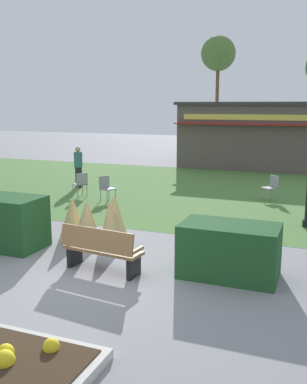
{
  "coord_description": "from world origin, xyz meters",
  "views": [
    {
      "loc": [
        4.2,
        -7.17,
        3.36
      ],
      "look_at": [
        0.02,
        3.36,
        1.12
      ],
      "focal_mm": 41.56,
      "sensor_mm": 36.0,
      "label": 1
    }
  ],
  "objects_px": {
    "person_strolling": "(78,167)",
    "tree_left_bg": "(218,55)",
    "food_kiosk": "(257,134)",
    "parked_car_center_slot": "(291,146)",
    "cafe_chair_west": "(106,186)",
    "cafe_chair_center": "(272,186)",
    "park_bench": "(101,249)",
    "parked_car_west_slot": "(211,143)",
    "cafe_chair_east": "(81,183)"
  },
  "relations": [
    {
      "from": "food_kiosk",
      "to": "person_strolling",
      "type": "xyz_separation_m",
      "value": [
        -5.78,
        -9.17,
        -0.9
      ]
    },
    {
      "from": "park_bench",
      "to": "parked_car_west_slot",
      "type": "xyz_separation_m",
      "value": [
        -3.77,
        23.68,
        0.16
      ]
    },
    {
      "from": "person_strolling",
      "to": "parked_car_west_slot",
      "type": "relative_size",
      "value": 0.39
    },
    {
      "from": "cafe_chair_west",
      "to": "cafe_chair_east",
      "type": "bearing_deg",
      "value": 164.91
    },
    {
      "from": "park_bench",
      "to": "food_kiosk",
      "type": "relative_size",
      "value": 0.22
    },
    {
      "from": "food_kiosk",
      "to": "parked_car_center_slot",
      "type": "xyz_separation_m",
      "value": [
        1.29,
        6.48,
        -1.12
      ]
    },
    {
      "from": "parked_car_west_slot",
      "to": "tree_left_bg",
      "type": "distance_m",
      "value": 8.7
    },
    {
      "from": "food_kiosk",
      "to": "parked_car_center_slot",
      "type": "relative_size",
      "value": 1.9
    },
    {
      "from": "person_strolling",
      "to": "parked_car_west_slot",
      "type": "distance_m",
      "value": 15.74
    },
    {
      "from": "park_bench",
      "to": "cafe_chair_west",
      "type": "xyz_separation_m",
      "value": [
        -3.07,
        6.1,
        0.05
      ]
    },
    {
      "from": "cafe_chair_west",
      "to": "parked_car_west_slot",
      "type": "bearing_deg",
      "value": 92.27
    },
    {
      "from": "cafe_chair_east",
      "to": "cafe_chair_center",
      "type": "relative_size",
      "value": 1.0
    },
    {
      "from": "park_bench",
      "to": "food_kiosk",
      "type": "height_order",
      "value": "food_kiosk"
    },
    {
      "from": "park_bench",
      "to": "cafe_chair_center",
      "type": "distance_m",
      "value": 8.7
    },
    {
      "from": "cafe_chair_center",
      "to": "parked_car_center_slot",
      "type": "bearing_deg",
      "value": 92.35
    },
    {
      "from": "park_bench",
      "to": "food_kiosk",
      "type": "xyz_separation_m",
      "value": [
        0.42,
        17.2,
        1.28
      ]
    },
    {
      "from": "cafe_chair_west",
      "to": "cafe_chair_center",
      "type": "bearing_deg",
      "value": 22.89
    },
    {
      "from": "parked_car_center_slot",
      "to": "cafe_chair_east",
      "type": "bearing_deg",
      "value": -109.21
    },
    {
      "from": "food_kiosk",
      "to": "parked_car_west_slot",
      "type": "distance_m",
      "value": 7.8
    },
    {
      "from": "cafe_chair_center",
      "to": "tree_left_bg",
      "type": "distance_m",
      "value": 22.97
    },
    {
      "from": "parked_car_west_slot",
      "to": "food_kiosk",
      "type": "bearing_deg",
      "value": -57.12
    },
    {
      "from": "cafe_chair_east",
      "to": "parked_car_west_slot",
      "type": "height_order",
      "value": "parked_car_west_slot"
    },
    {
      "from": "person_strolling",
      "to": "tree_left_bg",
      "type": "relative_size",
      "value": 0.19
    },
    {
      "from": "parked_car_west_slot",
      "to": "tree_left_bg",
      "type": "relative_size",
      "value": 0.49
    },
    {
      "from": "cafe_chair_east",
      "to": "person_strolling",
      "type": "bearing_deg",
      "value": 123.49
    },
    {
      "from": "parked_car_west_slot",
      "to": "cafe_chair_west",
      "type": "bearing_deg",
      "value": -87.73
    },
    {
      "from": "cafe_chair_west",
      "to": "parked_car_west_slot",
      "type": "relative_size",
      "value": 0.21
    },
    {
      "from": "cafe_chair_center",
      "to": "parked_car_center_slot",
      "type": "relative_size",
      "value": 0.21
    },
    {
      "from": "cafe_chair_west",
      "to": "cafe_chair_center",
      "type": "height_order",
      "value": "same"
    },
    {
      "from": "cafe_chair_east",
      "to": "cafe_chair_center",
      "type": "bearing_deg",
      "value": 16.38
    },
    {
      "from": "cafe_chair_center",
      "to": "person_strolling",
      "type": "bearing_deg",
      "value": -177.33
    },
    {
      "from": "person_strolling",
      "to": "cafe_chair_center",
      "type": "bearing_deg",
      "value": -40.65
    },
    {
      "from": "parked_car_center_slot",
      "to": "park_bench",
      "type": "bearing_deg",
      "value": -94.13
    },
    {
      "from": "parked_car_center_slot",
      "to": "food_kiosk",
      "type": "bearing_deg",
      "value": -101.24
    },
    {
      "from": "cafe_chair_west",
      "to": "person_strolling",
      "type": "xyz_separation_m",
      "value": [
        -2.28,
        1.92,
        0.33
      ]
    },
    {
      "from": "cafe_chair_west",
      "to": "parked_car_center_slot",
      "type": "distance_m",
      "value": 18.21
    },
    {
      "from": "tree_left_bg",
      "to": "park_bench",
      "type": "bearing_deg",
      "value": -80.7
    },
    {
      "from": "food_kiosk",
      "to": "cafe_chair_west",
      "type": "distance_m",
      "value": 11.7
    },
    {
      "from": "cafe_chair_center",
      "to": "parked_car_center_slot",
      "type": "height_order",
      "value": "parked_car_center_slot"
    },
    {
      "from": "person_strolling",
      "to": "parked_car_west_slot",
      "type": "bearing_deg",
      "value": 40.9
    },
    {
      "from": "cafe_chair_center",
      "to": "parked_car_west_slot",
      "type": "xyz_separation_m",
      "value": [
        -6.1,
        15.3,
        0.12
      ]
    },
    {
      "from": "cafe_chair_west",
      "to": "parked_car_center_slot",
      "type": "relative_size",
      "value": 0.21
    },
    {
      "from": "park_bench",
      "to": "parked_car_center_slot",
      "type": "distance_m",
      "value": 23.74
    },
    {
      "from": "parked_car_west_slot",
      "to": "parked_car_center_slot",
      "type": "xyz_separation_m",
      "value": [
        5.48,
        -0.0,
        0.0
      ]
    },
    {
      "from": "park_bench",
      "to": "food_kiosk",
      "type": "bearing_deg",
      "value": 88.59
    },
    {
      "from": "park_bench",
      "to": "tree_left_bg",
      "type": "xyz_separation_m",
      "value": [
        -4.77,
        29.13,
        6.86
      ]
    },
    {
      "from": "cafe_chair_center",
      "to": "person_strolling",
      "type": "height_order",
      "value": "person_strolling"
    },
    {
      "from": "food_kiosk",
      "to": "parked_car_center_slot",
      "type": "bearing_deg",
      "value": 78.76
    },
    {
      "from": "cafe_chair_east",
      "to": "park_bench",
      "type": "bearing_deg",
      "value": -56.24
    },
    {
      "from": "cafe_chair_west",
      "to": "parked_car_west_slot",
      "type": "distance_m",
      "value": 17.59
    }
  ]
}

